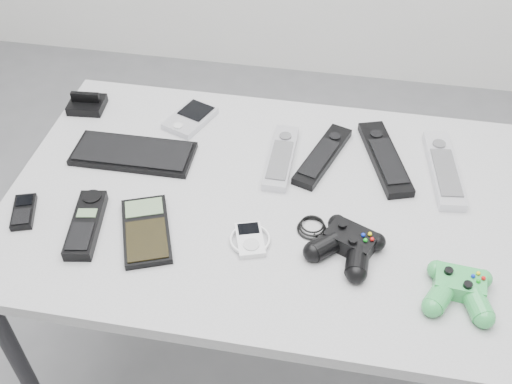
% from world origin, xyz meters
% --- Properties ---
extents(desk, '(1.10, 0.71, 0.74)m').
position_xyz_m(desk, '(0.08, 0.09, 0.67)').
color(desk, gray).
rests_on(desk, floor).
extents(pda_keyboard, '(0.27, 0.12, 0.02)m').
position_xyz_m(pda_keyboard, '(-0.24, 0.17, 0.75)').
color(pda_keyboard, black).
rests_on(pda_keyboard, desk).
extents(dock_bracket, '(0.09, 0.08, 0.05)m').
position_xyz_m(dock_bracket, '(-0.41, 0.33, 0.76)').
color(dock_bracket, black).
rests_on(dock_bracket, desk).
extents(pda, '(0.12, 0.15, 0.02)m').
position_xyz_m(pda, '(-0.15, 0.32, 0.75)').
color(pda, '#B7B7BF').
rests_on(pda, desk).
extents(remote_silver_a, '(0.05, 0.21, 0.02)m').
position_xyz_m(remote_silver_a, '(0.09, 0.22, 0.75)').
color(remote_silver_a, '#B7B7BF').
rests_on(remote_silver_a, desk).
extents(remote_black_a, '(0.12, 0.22, 0.02)m').
position_xyz_m(remote_black_a, '(0.18, 0.24, 0.75)').
color(remote_black_a, black).
rests_on(remote_black_a, desk).
extents(remote_black_b, '(0.13, 0.25, 0.02)m').
position_xyz_m(remote_black_b, '(0.32, 0.25, 0.75)').
color(remote_black_b, black).
rests_on(remote_black_b, desk).
extents(remote_silver_b, '(0.09, 0.25, 0.02)m').
position_xyz_m(remote_silver_b, '(0.44, 0.24, 0.75)').
color(remote_silver_b, silver).
rests_on(remote_silver_b, desk).
extents(mobile_phone, '(0.07, 0.10, 0.02)m').
position_xyz_m(mobile_phone, '(-0.40, -0.04, 0.75)').
color(mobile_phone, black).
rests_on(mobile_phone, desk).
extents(cordless_handset, '(0.08, 0.18, 0.03)m').
position_xyz_m(cordless_handset, '(-0.26, -0.06, 0.75)').
color(cordless_handset, black).
rests_on(cordless_handset, desk).
extents(calculator, '(0.15, 0.20, 0.02)m').
position_xyz_m(calculator, '(-0.14, -0.05, 0.75)').
color(calculator, black).
rests_on(calculator, desk).
extents(mp3_player, '(0.10, 0.11, 0.02)m').
position_xyz_m(mp3_player, '(0.06, -0.03, 0.75)').
color(mp3_player, silver).
rests_on(mp3_player, desk).
extents(controller_black, '(0.26, 0.22, 0.04)m').
position_xyz_m(controller_black, '(0.25, -0.02, 0.76)').
color(controller_black, black).
rests_on(controller_black, desk).
extents(controller_green, '(0.13, 0.14, 0.04)m').
position_xyz_m(controller_green, '(0.45, -0.09, 0.76)').
color(controller_green, '#227E3B').
rests_on(controller_green, desk).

